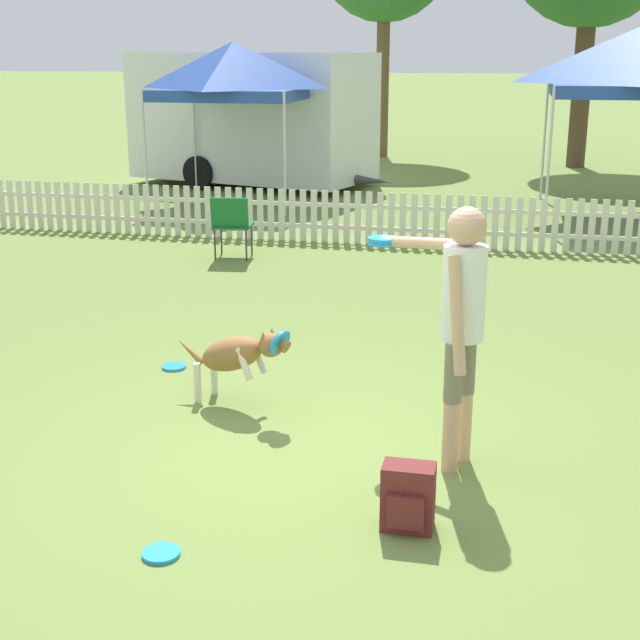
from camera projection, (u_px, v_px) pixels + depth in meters
ground_plane at (297, 450)px, 6.22m from camera, size 240.00×240.00×0.00m
handler_person at (459, 307)px, 5.70m from camera, size 0.88×0.93×1.75m
leaping_dog at (236, 354)px, 6.87m from camera, size 1.08×0.54×0.70m
frisbee_near_handler at (161, 554)px, 4.92m from camera, size 0.21×0.21×0.02m
frisbee_near_dog at (174, 367)px, 7.84m from camera, size 0.21×0.21×0.02m
backpack_on_grass at (408, 498)px, 5.14m from camera, size 0.30×0.23×0.40m
picket_fence at (414, 220)px, 12.70m from camera, size 18.09×0.04×0.76m
folding_chair_center at (232, 221)px, 11.86m from camera, size 0.56×0.57×0.85m
canopy_tent_main at (234, 71)px, 15.89m from camera, size 2.53×2.53×2.86m
equipment_trailer at (252, 117)px, 18.33m from camera, size 5.69×3.44×2.67m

